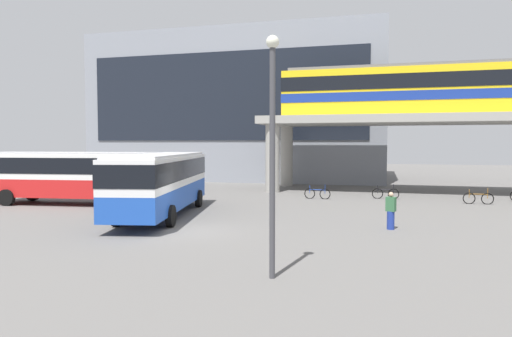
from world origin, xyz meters
name	(u,v)px	position (x,y,z in m)	size (l,w,h in m)	color
ground_plane	(249,202)	(0.00, 10.00, 0.00)	(120.00, 120.00, 0.00)	#605E5B
station_building	(246,110)	(-6.55, 31.69, 7.52)	(30.31, 15.84, 15.04)	gray
elevated_platform	(437,127)	(12.16, 19.22, 5.02)	(26.69, 7.07, 5.86)	#9E9B93
train	(446,89)	(12.71, 19.22, 7.83)	(24.69, 2.96, 3.84)	yellow
bus_main	(162,178)	(-2.86, 3.51, 1.99)	(4.65, 11.32, 3.22)	#1E4CB2
bus_secondary	(71,172)	(-10.35, 6.30, 1.99)	(11.25, 3.75, 3.22)	red
bicycle_brown	(478,198)	(13.93, 12.91, 0.36)	(1.79, 0.07, 1.04)	black
bicycle_blue	(317,194)	(3.93, 13.02, 0.36)	(1.79, 0.18, 1.04)	black
bicycle_black	(385,194)	(8.40, 14.26, 0.36)	(1.79, 0.13, 1.04)	black
pedestrian_at_kerb	(391,212)	(8.50, 2.72, 0.77)	(0.47, 0.39, 1.64)	navy
lamp_post	(272,137)	(5.15, -5.76, 3.92)	(0.36, 0.36, 6.69)	#3F3F44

